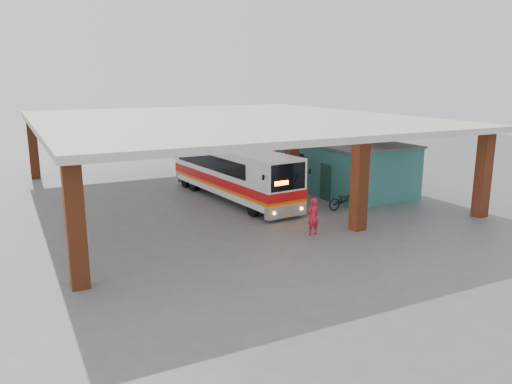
{
  "coord_description": "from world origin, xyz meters",
  "views": [
    {
      "loc": [
        -11.36,
        -20.7,
        6.92
      ],
      "look_at": [
        -0.79,
        0.0,
        1.58
      ],
      "focal_mm": 35.0,
      "sensor_mm": 36.0,
      "label": 1
    }
  ],
  "objects": [
    {
      "name": "canopy_roof",
      "position": [
        0.5,
        6.5,
        4.5
      ],
      "size": [
        21.0,
        23.0,
        0.3
      ],
      "primitive_type": "cube",
      "color": "beige",
      "rests_on": "brick_columns"
    },
    {
      "name": "shop_building",
      "position": [
        7.49,
        4.0,
        1.56
      ],
      "size": [
        5.2,
        8.2,
        3.11
      ],
      "color": "#29685D",
      "rests_on": "ground"
    },
    {
      "name": "brick_columns",
      "position": [
        1.43,
        5.0,
        2.17
      ],
      "size": [
        20.1,
        21.6,
        4.35
      ],
      "color": "brown",
      "rests_on": "ground"
    },
    {
      "name": "red_chair",
      "position": [
        5.09,
        6.13,
        0.37
      ],
      "size": [
        0.51,
        0.51,
        0.81
      ],
      "rotation": [
        0.0,
        0.0,
        0.23
      ],
      "color": "red",
      "rests_on": "ground"
    },
    {
      "name": "ground",
      "position": [
        0.0,
        0.0,
        0.0
      ],
      "size": [
        90.0,
        90.0,
        0.0
      ],
      "primitive_type": "plane",
      "color": "#515154",
      "rests_on": "ground"
    },
    {
      "name": "pedestrian",
      "position": [
        0.69,
        -2.71,
        0.86
      ],
      "size": [
        0.67,
        0.49,
        1.71
      ],
      "primitive_type": "imported",
      "rotation": [
        0.0,
        0.0,
        3.27
      ],
      "color": "red",
      "rests_on": "ground"
    },
    {
      "name": "motorcycle",
      "position": [
        4.7,
        0.29,
        0.53
      ],
      "size": [
        2.05,
        0.76,
        1.07
      ],
      "primitive_type": "imported",
      "rotation": [
        0.0,
        0.0,
        1.6
      ],
      "color": "black",
      "rests_on": "ground"
    },
    {
      "name": "coach_bus",
      "position": [
        0.31,
        5.14,
        1.61
      ],
      "size": [
        3.35,
        11.26,
        3.23
      ],
      "rotation": [
        0.0,
        0.0,
        0.09
      ],
      "color": "white",
      "rests_on": "ground"
    }
  ]
}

